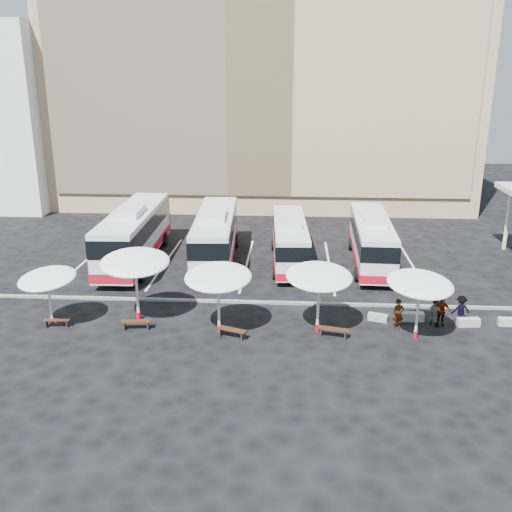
# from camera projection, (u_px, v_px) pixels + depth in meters

# --- Properties ---
(ground) EXTENTS (120.00, 120.00, 0.00)m
(ground) POSITION_uv_depth(u_px,v_px,m) (236.00, 306.00, 33.96)
(ground) COLOR black
(ground) RESTS_ON ground
(sandstone_building) EXTENTS (42.00, 18.25, 29.60)m
(sandstone_building) POSITION_uv_depth(u_px,v_px,m) (264.00, 80.00, 60.45)
(sandstone_building) COLOR tan
(sandstone_building) RESTS_ON ground
(curb_divider) EXTENTS (34.00, 0.25, 0.15)m
(curb_divider) POSITION_uv_depth(u_px,v_px,m) (237.00, 302.00, 34.41)
(curb_divider) COLOR black
(curb_divider) RESTS_ON ground
(bay_lines) EXTENTS (24.15, 12.00, 0.01)m
(bay_lines) POSITION_uv_depth(u_px,v_px,m) (247.00, 264.00, 41.57)
(bay_lines) COLOR white
(bay_lines) RESTS_ON ground
(bus_0) EXTENTS (3.43, 13.41, 4.23)m
(bus_0) POSITION_uv_depth(u_px,v_px,m) (135.00, 233.00, 41.61)
(bus_0) COLOR silver
(bus_0) RESTS_ON ground
(bus_1) EXTENTS (3.45, 12.66, 3.98)m
(bus_1) POSITION_uv_depth(u_px,v_px,m) (215.00, 235.00, 41.50)
(bus_1) COLOR silver
(bus_1) RESTS_ON ground
(bus_2) EXTENTS (2.94, 10.97, 3.45)m
(bus_2) POSITION_uv_depth(u_px,v_px,m) (290.00, 239.00, 41.32)
(bus_2) COLOR silver
(bus_2) RESTS_ON ground
(bus_3) EXTENTS (3.02, 11.73, 3.70)m
(bus_3) POSITION_uv_depth(u_px,v_px,m) (372.00, 239.00, 41.03)
(bus_3) COLOR silver
(bus_3) RESTS_ON ground
(sunshade_0) EXTENTS (3.97, 3.99, 3.22)m
(sunshade_0) POSITION_uv_depth(u_px,v_px,m) (47.00, 279.00, 30.47)
(sunshade_0) COLOR silver
(sunshade_0) RESTS_ON ground
(sunshade_1) EXTENTS (4.53, 4.56, 3.97)m
(sunshade_1) POSITION_uv_depth(u_px,v_px,m) (135.00, 263.00, 31.08)
(sunshade_1) COLOR silver
(sunshade_1) RESTS_ON ground
(sunshade_2) EXTENTS (3.66, 3.70, 3.69)m
(sunshade_2) POSITION_uv_depth(u_px,v_px,m) (218.00, 277.00, 29.54)
(sunshade_2) COLOR silver
(sunshade_2) RESTS_ON ground
(sunshade_3) EXTENTS (4.05, 4.09, 3.66)m
(sunshade_3) POSITION_uv_depth(u_px,v_px,m) (319.00, 277.00, 29.67)
(sunshade_3) COLOR silver
(sunshade_3) RESTS_ON ground
(sunshade_4) EXTENTS (4.33, 4.36, 3.53)m
(sunshade_4) POSITION_uv_depth(u_px,v_px,m) (420.00, 284.00, 28.90)
(sunshade_4) COLOR silver
(sunshade_4) RESTS_ON ground
(wood_bench_0) EXTENTS (1.44, 0.54, 0.43)m
(wood_bench_0) POSITION_uv_depth(u_px,v_px,m) (57.00, 321.00, 31.07)
(wood_bench_0) COLOR black
(wood_bench_0) RESTS_ON ground
(wood_bench_1) EXTENTS (1.62, 0.58, 0.49)m
(wood_bench_1) POSITION_uv_depth(u_px,v_px,m) (136.00, 323.00, 30.76)
(wood_bench_1) COLOR black
(wood_bench_1) RESTS_ON ground
(wood_bench_2) EXTENTS (1.63, 0.97, 0.49)m
(wood_bench_2) POSITION_uv_depth(u_px,v_px,m) (232.00, 331.00, 29.75)
(wood_bench_2) COLOR black
(wood_bench_2) RESTS_ON ground
(wood_bench_3) EXTENTS (1.65, 0.79, 0.49)m
(wood_bench_3) POSITION_uv_depth(u_px,v_px,m) (334.00, 330.00, 29.81)
(wood_bench_3) COLOR black
(wood_bench_3) RESTS_ON ground
(conc_bench_0) EXTENTS (1.13, 0.70, 0.40)m
(conc_bench_0) POSITION_uv_depth(u_px,v_px,m) (378.00, 317.00, 31.85)
(conc_bench_0) COLOR gray
(conc_bench_0) RESTS_ON ground
(conc_bench_1) EXTENTS (1.31, 0.46, 0.49)m
(conc_bench_1) POSITION_uv_depth(u_px,v_px,m) (412.00, 317.00, 31.85)
(conc_bench_1) COLOR gray
(conc_bench_1) RESTS_ON ground
(conc_bench_2) EXTENTS (1.25, 0.54, 0.45)m
(conc_bench_2) POSITION_uv_depth(u_px,v_px,m) (468.00, 322.00, 31.17)
(conc_bench_2) COLOR gray
(conc_bench_2) RESTS_ON ground
(conc_bench_3) EXTENTS (1.18, 0.41, 0.44)m
(conc_bench_3) POSITION_uv_depth(u_px,v_px,m) (509.00, 322.00, 31.22)
(conc_bench_3) COLOR gray
(conc_bench_3) RESTS_ON ground
(passenger_0) EXTENTS (0.65, 0.47, 1.67)m
(passenger_0) POSITION_uv_depth(u_px,v_px,m) (398.00, 314.00, 30.71)
(passenger_0) COLOR black
(passenger_0) RESTS_ON ground
(passenger_1) EXTENTS (0.95, 0.96, 1.56)m
(passenger_1) POSITION_uv_depth(u_px,v_px,m) (435.00, 312.00, 31.15)
(passenger_1) COLOR black
(passenger_1) RESTS_ON ground
(passenger_2) EXTENTS (1.01, 0.47, 1.69)m
(passenger_2) POSITION_uv_depth(u_px,v_px,m) (441.00, 311.00, 31.08)
(passenger_2) COLOR black
(passenger_2) RESTS_ON ground
(passenger_3) EXTENTS (1.11, 0.71, 1.63)m
(passenger_3) POSITION_uv_depth(u_px,v_px,m) (461.00, 310.00, 31.31)
(passenger_3) COLOR black
(passenger_3) RESTS_ON ground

